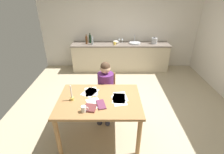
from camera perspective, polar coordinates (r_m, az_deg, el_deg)
name	(u,v)px	position (r m, az deg, el deg)	size (l,w,h in m)	color
ground_plane	(125,111)	(3.84, 4.34, -11.54)	(5.20, 5.20, 0.04)	tan
wall_back	(121,29)	(5.69, 3.09, 16.30)	(5.20, 0.12, 2.60)	silver
kitchen_counter	(121,57)	(5.57, 3.03, 6.99)	(3.13, 0.64, 0.90)	beige
dining_table	(100,104)	(2.84, -4.15, -9.40)	(1.37, 0.98, 0.80)	#9E7042
chair_at_table	(107,91)	(3.55, -1.81, -4.92)	(0.44, 0.44, 0.87)	#9E7042
person_seated	(106,87)	(3.32, -2.18, -3.53)	(0.36, 0.61, 1.19)	#592666
coffee_mug	(84,109)	(2.51, -9.48, -10.80)	(0.11, 0.08, 0.10)	white
candlestick	(72,96)	(2.78, -13.55, -6.42)	(0.06, 0.06, 0.27)	gold
book_magazine	(91,108)	(2.58, -7.39, -10.48)	(0.18, 0.20, 0.03)	brown
book_cookery	(102,104)	(2.64, -3.61, -9.42)	(0.12, 0.25, 0.02)	#672E4A
paper_letter	(92,91)	(2.99, -7.04, -4.98)	(0.21, 0.30, 0.00)	white
paper_bill	(120,100)	(2.74, 2.66, -8.07)	(0.21, 0.30, 0.00)	white
paper_envelope	(95,103)	(2.70, -5.90, -8.86)	(0.21, 0.30, 0.00)	white
paper_receipt	(121,97)	(2.83, 3.08, -6.77)	(0.21, 0.30, 0.00)	white
paper_notice	(119,98)	(2.79, 2.49, -7.30)	(0.21, 0.30, 0.00)	white
paper_flyer	(90,92)	(2.97, -7.43, -5.16)	(0.21, 0.30, 0.00)	white
sink_unit	(136,43)	(5.47, 8.11, 11.57)	(0.36, 0.36, 0.24)	#B2B7BC
bottle_oil	(87,40)	(5.42, -8.58, 12.53)	(0.06, 0.06, 0.30)	#593319
bottle_vinegar	(91,39)	(5.52, -7.34, 12.92)	(0.07, 0.07, 0.31)	black
bottle_wine_red	(93,41)	(5.34, -6.63, 12.35)	(0.06, 0.06, 0.28)	#8C999E
mixing_bowl	(116,42)	(5.48, 1.48, 12.04)	(0.18, 0.18, 0.08)	white
stovetop_kettle	(155,41)	(5.57, 14.62, 12.05)	(0.18, 0.18, 0.22)	#B7BABF
wine_glass_near_sink	(123,39)	(5.55, 3.76, 12.92)	(0.07, 0.07, 0.15)	silver
wine_glass_by_kettle	(120,39)	(5.55, 2.67, 12.94)	(0.07, 0.07, 0.15)	silver
teacup_on_counter	(115,43)	(5.27, 1.16, 11.52)	(0.11, 0.07, 0.10)	#F2CC4C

